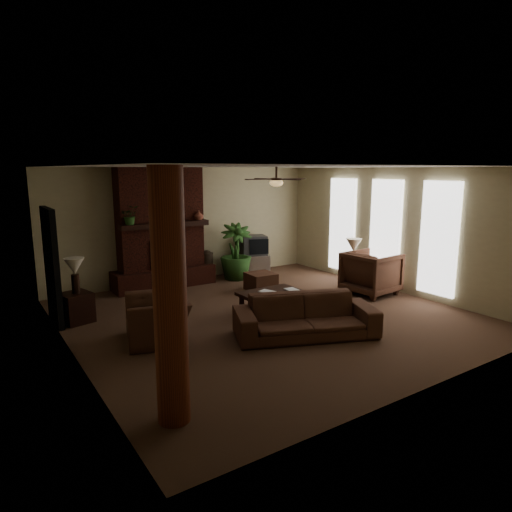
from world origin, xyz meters
TOP-DOWN VIEW (x-y plane):
  - room_shell at (0.00, 0.00)m, footprint 7.00×7.00m
  - fireplace at (-0.80, 3.22)m, footprint 2.40×0.70m
  - windows at (3.45, 0.20)m, footprint 0.08×3.65m
  - log_column at (-2.95, -2.40)m, footprint 0.36×0.36m
  - doorway at (-3.44, 1.80)m, footprint 0.10×1.00m
  - ceiling_fan at (0.40, 0.30)m, footprint 1.35×1.35m
  - sofa at (-0.07, -1.21)m, footprint 2.43×1.53m
  - armchair_left at (-2.20, -0.02)m, footprint 0.99×1.26m
  - armchair_right at (2.81, -0.02)m, footprint 1.05×1.11m
  - coffee_table at (0.15, 0.12)m, footprint 1.20×0.70m
  - ottoman at (0.94, 1.62)m, footprint 0.63×0.63m
  - tv_stand at (1.73, 3.15)m, footprint 0.98×0.79m
  - tv at (1.74, 3.14)m, footprint 0.77×0.69m
  - floor_vase at (0.33, 3.15)m, footprint 0.34×0.34m
  - floor_plant at (1.01, 2.84)m, footprint 1.11×1.57m
  - side_table_left at (-3.12, 1.63)m, footprint 0.61×0.61m
  - lamp_left at (-3.10, 1.61)m, footprint 0.46×0.46m
  - side_table_right at (2.74, 0.42)m, footprint 0.66×0.66m
  - lamp_right at (2.72, 0.46)m, footprint 0.43×0.43m
  - mantel_plant at (-1.62, 2.93)m, footprint 0.44×0.48m
  - mantel_vase at (0.05, 2.94)m, footprint 0.28×0.28m
  - book_a at (-0.05, 0.06)m, footprint 0.21×0.09m
  - book_b at (0.44, -0.04)m, footprint 0.21×0.04m

SIDE VIEW (x-z plane):
  - ottoman at x=0.94m, z-range 0.00..0.40m
  - tv_stand at x=1.73m, z-range 0.00..0.50m
  - side_table_left at x=-3.12m, z-range 0.00..0.55m
  - side_table_right at x=2.74m, z-range 0.00..0.55m
  - coffee_table at x=0.15m, z-range 0.16..0.59m
  - floor_plant at x=1.01m, z-range 0.00..0.79m
  - floor_vase at x=0.33m, z-range 0.05..0.82m
  - sofa at x=-0.07m, z-range 0.00..0.92m
  - armchair_left at x=-2.20m, z-range 0.00..0.97m
  - armchair_right at x=2.81m, z-range 0.00..1.06m
  - book_a at x=-0.05m, z-range 0.43..0.72m
  - book_b at x=0.44m, z-range 0.43..0.72m
  - tv at x=1.74m, z-range 0.50..1.02m
  - lamp_left at x=-3.10m, z-range 0.68..1.33m
  - lamp_right at x=2.72m, z-range 0.68..1.33m
  - doorway at x=-3.44m, z-range 0.00..2.10m
  - fireplace at x=-0.80m, z-range -0.24..2.56m
  - windows at x=3.45m, z-range 0.17..2.53m
  - log_column at x=-2.95m, z-range 0.00..2.80m
  - room_shell at x=0.00m, z-range -2.10..4.90m
  - mantel_vase at x=0.05m, z-range 1.56..1.78m
  - mantel_plant at x=-1.62m, z-range 1.56..1.89m
  - ceiling_fan at x=0.40m, z-range 2.34..2.72m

